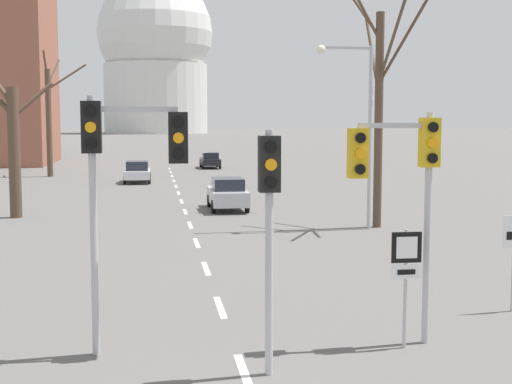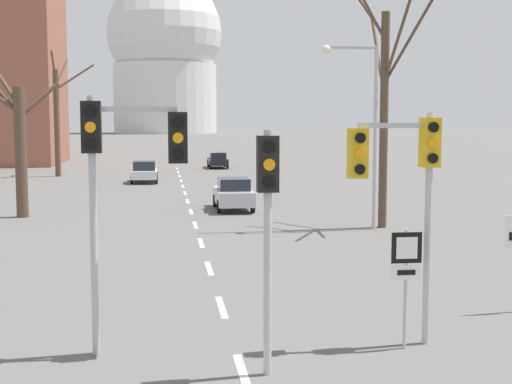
# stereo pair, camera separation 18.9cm
# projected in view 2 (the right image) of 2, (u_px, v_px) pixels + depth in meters

# --- Properties ---
(lane_stripe_0) EXTENTS (0.16, 2.00, 0.01)m
(lane_stripe_0) POSITION_uv_depth(u_px,v_px,m) (243.00, 373.00, 12.53)
(lane_stripe_0) COLOR silver
(lane_stripe_0) RESTS_ON ground_plane
(lane_stripe_1) EXTENTS (0.16, 2.00, 0.01)m
(lane_stripe_1) POSITION_uv_depth(u_px,v_px,m) (222.00, 307.00, 16.97)
(lane_stripe_1) COLOR silver
(lane_stripe_1) RESTS_ON ground_plane
(lane_stripe_2) EXTENTS (0.16, 2.00, 0.01)m
(lane_stripe_2) POSITION_uv_depth(u_px,v_px,m) (209.00, 268.00, 21.41)
(lane_stripe_2) COLOR silver
(lane_stripe_2) RESTS_ON ground_plane
(lane_stripe_3) EXTENTS (0.16, 2.00, 0.01)m
(lane_stripe_3) POSITION_uv_depth(u_px,v_px,m) (201.00, 243.00, 25.85)
(lane_stripe_3) COLOR silver
(lane_stripe_3) RESTS_ON ground_plane
(lane_stripe_4) EXTENTS (0.16, 2.00, 0.01)m
(lane_stripe_4) POSITION_uv_depth(u_px,v_px,m) (195.00, 225.00, 30.29)
(lane_stripe_4) COLOR silver
(lane_stripe_4) RESTS_ON ground_plane
(lane_stripe_5) EXTENTS (0.16, 2.00, 0.01)m
(lane_stripe_5) POSITION_uv_depth(u_px,v_px,m) (191.00, 212.00, 34.73)
(lane_stripe_5) COLOR silver
(lane_stripe_5) RESTS_ON ground_plane
(lane_stripe_6) EXTENTS (0.16, 2.00, 0.01)m
(lane_stripe_6) POSITION_uv_depth(u_px,v_px,m) (188.00, 201.00, 39.16)
(lane_stripe_6) COLOR silver
(lane_stripe_6) RESTS_ON ground_plane
(lane_stripe_7) EXTENTS (0.16, 2.00, 0.01)m
(lane_stripe_7) POSITION_uv_depth(u_px,v_px,m) (185.00, 193.00, 43.60)
(lane_stripe_7) COLOR silver
(lane_stripe_7) RESTS_ON ground_plane
(lane_stripe_8) EXTENTS (0.16, 2.00, 0.01)m
(lane_stripe_8) POSITION_uv_depth(u_px,v_px,m) (183.00, 186.00, 48.04)
(lane_stripe_8) COLOR silver
(lane_stripe_8) RESTS_ON ground_plane
(lane_stripe_9) EXTENTS (0.16, 2.00, 0.01)m
(lane_stripe_9) POSITION_uv_depth(u_px,v_px,m) (181.00, 181.00, 52.48)
(lane_stripe_9) COLOR silver
(lane_stripe_9) RESTS_ON ground_plane
(lane_stripe_10) EXTENTS (0.16, 2.00, 0.01)m
(lane_stripe_10) POSITION_uv_depth(u_px,v_px,m) (179.00, 176.00, 56.92)
(lane_stripe_10) COLOR silver
(lane_stripe_10) RESTS_ON ground_plane
(lane_stripe_11) EXTENTS (0.16, 2.00, 0.01)m
(lane_stripe_11) POSITION_uv_depth(u_px,v_px,m) (178.00, 172.00, 61.36)
(lane_stripe_11) COLOR silver
(lane_stripe_11) RESTS_ON ground_plane
(lane_stripe_12) EXTENTS (0.16, 2.00, 0.01)m
(lane_stripe_12) POSITION_uv_depth(u_px,v_px,m) (177.00, 168.00, 65.80)
(lane_stripe_12) COLOR silver
(lane_stripe_12) RESTS_ON ground_plane
(traffic_signal_near_right) EXTENTS (1.80, 0.34, 4.59)m
(traffic_signal_near_right) POSITION_uv_depth(u_px,v_px,m) (404.00, 171.00, 13.80)
(traffic_signal_near_right) COLOR #B2B2B7
(traffic_signal_near_right) RESTS_ON ground_plane
(traffic_signal_centre_tall) EXTENTS (0.36, 0.34, 4.28)m
(traffic_signal_centre_tall) POSITION_uv_depth(u_px,v_px,m) (268.00, 205.00, 12.17)
(traffic_signal_centre_tall) COLOR #B2B2B7
(traffic_signal_centre_tall) RESTS_ON ground_plane
(traffic_signal_near_left) EXTENTS (1.95, 0.34, 4.89)m
(traffic_signal_near_left) POSITION_uv_depth(u_px,v_px,m) (122.00, 160.00, 13.29)
(traffic_signal_near_left) COLOR #B2B2B7
(traffic_signal_near_left) RESTS_ON ground_plane
(route_sign_post) EXTENTS (0.60, 0.08, 2.34)m
(route_sign_post) POSITION_uv_depth(u_px,v_px,m) (406.00, 268.00, 13.73)
(route_sign_post) COLOR #B2B2B7
(route_sign_post) RESTS_ON ground_plane
(street_lamp_right) EXTENTS (2.32, 0.36, 7.41)m
(street_lamp_right) POSITION_uv_depth(u_px,v_px,m) (365.00, 115.00, 28.64)
(street_lamp_right) COLOR #B2B2B7
(street_lamp_right) RESTS_ON ground_plane
(sedan_near_left) EXTENTS (1.81, 4.18, 1.60)m
(sedan_near_left) POSITION_uv_depth(u_px,v_px,m) (233.00, 194.00, 35.38)
(sedan_near_left) COLOR #B7B7BC
(sedan_near_left) RESTS_ON ground_plane
(sedan_near_right) EXTENTS (1.75, 4.57, 1.48)m
(sedan_near_right) POSITION_uv_depth(u_px,v_px,m) (218.00, 160.00, 66.41)
(sedan_near_right) COLOR black
(sedan_near_right) RESTS_ON ground_plane
(sedan_mid_centre) EXTENTS (1.87, 4.20, 1.55)m
(sedan_mid_centre) POSITION_uv_depth(u_px,v_px,m) (144.00, 172.00, 50.93)
(sedan_mid_centre) COLOR silver
(sedan_mid_centre) RESTS_ON ground_plane
(bare_tree_left_near) EXTENTS (3.78, 2.12, 7.22)m
(bare_tree_left_near) POSITION_uv_depth(u_px,v_px,m) (18.00, 141.00, 32.49)
(bare_tree_left_near) COLOR brown
(bare_tree_left_near) RESTS_ON ground_plane
(bare_tree_right_near) EXTENTS (4.00, 5.02, 11.46)m
(bare_tree_right_near) POSITION_uv_depth(u_px,v_px,m) (384.00, 101.00, 29.10)
(bare_tree_right_near) COLOR brown
(bare_tree_right_near) RESTS_ON ground_plane
(bare_tree_left_far) EXTENTS (3.19, 4.26, 9.76)m
(bare_tree_left_far) POSITION_uv_depth(u_px,v_px,m) (58.00, 117.00, 56.19)
(bare_tree_left_far) COLOR brown
(bare_tree_left_far) RESTS_ON ground_plane
(capitol_dome) EXTENTS (39.34, 39.34, 55.57)m
(capitol_dome) POSITION_uv_depth(u_px,v_px,m) (165.00, 54.00, 244.90)
(capitol_dome) COLOR silver
(capitol_dome) RESTS_ON ground_plane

